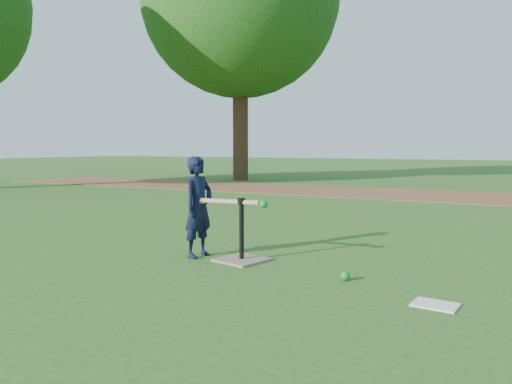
% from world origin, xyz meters
% --- Properties ---
extents(ground, '(80.00, 80.00, 0.00)m').
position_xyz_m(ground, '(0.00, 0.00, 0.00)').
color(ground, '#285116').
rests_on(ground, ground).
extents(dirt_strip, '(24.00, 3.00, 0.01)m').
position_xyz_m(dirt_strip, '(0.00, 7.50, 0.01)').
color(dirt_strip, brown).
rests_on(dirt_strip, ground).
extents(child, '(0.28, 0.39, 1.01)m').
position_xyz_m(child, '(-0.68, -0.20, 0.51)').
color(child, black).
rests_on(child, ground).
extents(wiffle_ball_ground, '(0.08, 0.08, 0.08)m').
position_xyz_m(wiffle_ball_ground, '(0.91, -0.38, 0.04)').
color(wiffle_ball_ground, '#0C881F').
rests_on(wiffle_ball_ground, ground).
extents(clipboard, '(0.32, 0.26, 0.01)m').
position_xyz_m(clipboard, '(1.68, -0.72, 0.01)').
color(clipboard, silver).
rests_on(clipboard, ground).
extents(batting_tee, '(0.52, 0.52, 0.61)m').
position_xyz_m(batting_tee, '(-0.20, -0.16, 0.11)').
color(batting_tee, '#8F735A').
rests_on(batting_tee, ground).
extents(swing_action, '(0.73, 0.14, 0.08)m').
position_xyz_m(swing_action, '(-0.28, -0.18, 0.57)').
color(swing_action, tan).
rests_on(swing_action, ground).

